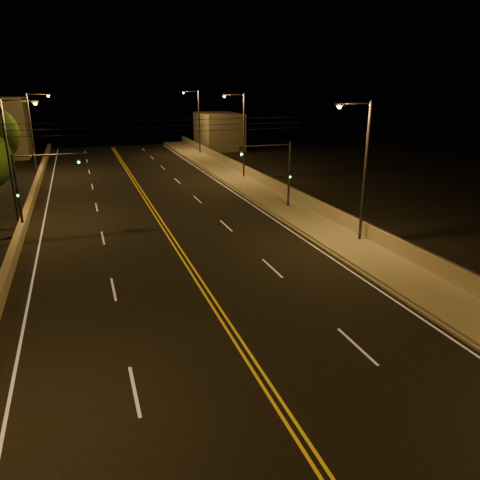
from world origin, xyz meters
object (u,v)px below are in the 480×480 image
object	(u,v)px
streetlight_6	(34,130)
traffic_signal_right	(278,168)
streetlight_2	(241,131)
streetlight_3	(197,118)
streetlight_1	(362,164)
streetlight_5	(13,156)
traffic_signal_left	(33,182)

from	to	relation	value
streetlight_6	traffic_signal_right	world-z (taller)	streetlight_6
streetlight_2	streetlight_3	xyz separation A→B (m)	(0.00, 19.79, 0.00)
streetlight_1	streetlight_2	size ratio (longest dim) A/B	1.00
streetlight_5	streetlight_6	world-z (taller)	same
streetlight_3	streetlight_5	size ratio (longest dim) A/B	1.00
streetlight_3	streetlight_6	xyz separation A→B (m)	(-21.45, -11.12, 0.00)
streetlight_2	traffic_signal_left	size ratio (longest dim) A/B	1.62
streetlight_1	traffic_signal_right	world-z (taller)	streetlight_1
streetlight_1	streetlight_6	xyz separation A→B (m)	(-21.45, 32.12, 0.00)
streetlight_1	streetlight_3	xyz separation A→B (m)	(0.00, 43.24, 0.00)
traffic_signal_left	streetlight_3	bearing A→B (deg)	58.80
streetlight_2	streetlight_3	distance (m)	19.79
traffic_signal_right	streetlight_2	bearing A→B (deg)	83.46
streetlight_5	streetlight_6	size ratio (longest dim) A/B	1.00
streetlight_1	streetlight_5	size ratio (longest dim) A/B	1.00
streetlight_6	streetlight_3	bearing A→B (deg)	27.41
streetlight_1	streetlight_3	world-z (taller)	same
streetlight_3	streetlight_6	size ratio (longest dim) A/B	1.00
traffic_signal_right	traffic_signal_left	distance (m)	18.71
streetlight_2	streetlight_5	xyz separation A→B (m)	(-21.45, -12.28, 0.00)
streetlight_3	streetlight_2	bearing A→B (deg)	-90.00
streetlight_6	traffic_signal_left	xyz separation A→B (m)	(1.17, -22.36, -1.70)
streetlight_3	traffic_signal_left	size ratio (longest dim) A/B	1.62
traffic_signal_right	streetlight_6	bearing A→B (deg)	131.64
streetlight_5	traffic_signal_left	bearing A→B (deg)	-50.36
streetlight_2	traffic_signal_left	world-z (taller)	streetlight_2
streetlight_1	streetlight_3	distance (m)	43.24
streetlight_5	streetlight_3	bearing A→B (deg)	56.23
streetlight_6	traffic_signal_left	bearing A→B (deg)	-87.00
streetlight_3	traffic_signal_left	xyz separation A→B (m)	(-20.28, -33.48, -1.70)
streetlight_2	streetlight_6	world-z (taller)	same
streetlight_2	streetlight_6	distance (m)	23.13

